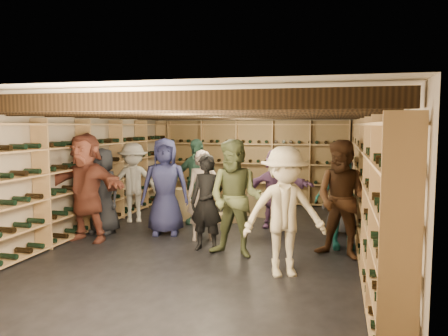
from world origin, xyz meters
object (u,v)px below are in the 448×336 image
crate_loose (226,218)px  person_6 (165,186)px  crate_stack_left (186,204)px  person_1 (207,203)px  person_10 (197,182)px  person_0 (103,191)px  person_2 (235,198)px  person_5 (86,187)px  person_9 (133,183)px  person_7 (203,195)px  crate_stack_right (260,205)px  person_12 (342,194)px  person_3 (285,212)px  person_4 (343,202)px  person_11 (276,188)px  person_8 (343,200)px

crate_loose → person_6: 1.75m
crate_stack_left → person_1: size_ratio=0.43×
crate_loose → person_10: bearing=-147.4°
person_0 → person_2: 2.86m
person_1 → person_10: person_10 is taller
person_10 → person_1: bearing=-57.0°
person_5 → person_9: (0.11, 1.60, -0.12)m
person_5 → person_7: 2.06m
crate_stack_left → person_9: 1.21m
crate_stack_right → person_12: size_ratio=0.38×
crate_stack_left → person_3: (2.47, -2.96, 0.54)m
person_3 → person_12: person_3 is taller
crate_loose → person_4: 2.85m
crate_stack_right → crate_loose: bearing=-128.3°
crate_loose → person_10: 1.02m
person_4 → person_11: 1.77m
person_1 → person_12: size_ratio=1.03×
crate_stack_left → crate_stack_right: size_ratio=1.17×
person_12 → person_3: bearing=-115.2°
crate_stack_left → person_0: (-1.12, -1.49, 0.47)m
crate_stack_right → person_8: 3.33m
person_2 → person_6: person_2 is taller
person_4 → person_12: 0.97m
crate_stack_right → person_6: (-1.44, -2.06, 0.65)m
crate_loose → person_8: person_8 is taller
crate_stack_right → person_7: person_7 is taller
person_1 → person_3: 1.62m
crate_loose → person_9: bearing=-165.6°
person_4 → person_3: bearing=-125.6°
person_6 → person_5: bearing=-162.1°
person_6 → person_11: 2.22m
crate_stack_left → crate_loose: 0.92m
person_4 → person_7: person_7 is taller
person_3 → person_10: person_10 is taller
person_11 → person_10: bearing=164.9°
person_11 → person_3: bearing=-100.0°
crate_stack_right → person_6: 2.60m
person_8 → person_11: (-1.26, 1.79, -0.12)m
person_5 → person_8: bearing=7.9°
person_5 → person_10: person_5 is taller
person_5 → person_4: bearing=15.1°
person_4 → person_9: 4.35m
person_2 → person_9: bearing=154.4°
person_8 → person_10: (-2.89, 1.65, -0.03)m
person_10 → person_4: bearing=-10.9°
crate_loose → person_4: bearing=-31.6°
person_10 → person_12: (2.89, -0.14, -0.12)m
person_0 → person_2: size_ratio=0.89×
person_2 → person_8: (1.61, 0.32, -0.00)m
person_10 → person_8: bearing=-19.8°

